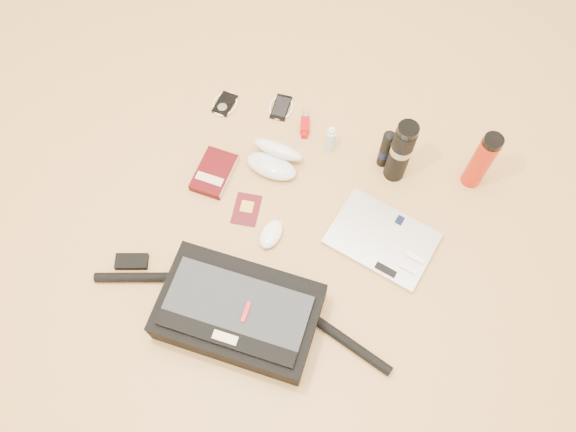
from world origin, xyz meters
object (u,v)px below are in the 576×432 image
Objects in this scene: messenger_bag at (238,312)px; book at (214,173)px; laptop at (382,239)px; thermos_red at (481,161)px; thermos_black at (401,152)px.

book is (-0.31, 0.40, -0.04)m from messenger_bag.
messenger_bag is at bearing -119.30° from laptop.
laptop is at bearing -118.20° from thermos_red.
book is 0.63m from thermos_black.
thermos_black reaches higher than book.
messenger_bag is 5.17× the size of book.
laptop is 0.41m from thermos_red.
book is at bearing -152.77° from thermos_black.
thermos_red reaches higher than laptop.
thermos_black reaches higher than thermos_red.
thermos_red is at bearing 20.53° from thermos_black.
book is 0.72× the size of thermos_red.
thermos_red is at bearing 49.66° from messenger_bag.
messenger_bag is 3.44× the size of thermos_black.
thermos_black is (-0.06, 0.25, 0.13)m from laptop.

